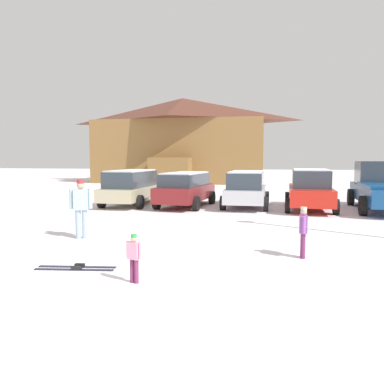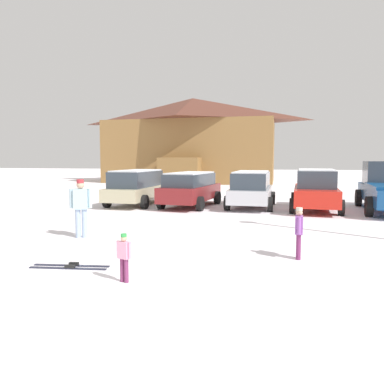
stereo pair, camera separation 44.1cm
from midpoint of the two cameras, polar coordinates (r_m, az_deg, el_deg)
The scene contains 10 objects.
ground at distance 5.66m, azimuth -22.03°, elevation -18.57°, with size 160.00×160.00×0.00m, color white.
ski_lodge at distance 37.98m, azimuth 0.43°, elevation 7.98°, with size 16.67×10.93×8.33m.
parked_beige_suv at distance 18.59m, azimuth -7.67°, elevation 0.90°, with size 2.18×4.75×1.72m.
parked_maroon_van at distance 17.71m, azimuth 0.50°, elevation 0.62°, with size 2.47×4.67×1.63m.
parked_silver_wagon at distance 17.68m, azimuth 9.75°, elevation 0.62°, with size 2.19×4.55×1.69m.
parked_red_sedan at distance 17.39m, azimuth 19.00°, elevation 0.32°, with size 2.35×4.84×1.81m.
skier_child_in_purple_jacket at distance 8.78m, azimuth 17.37°, elevation -5.56°, with size 0.18×0.43×1.16m.
skier_adult_in_blue_parka at distance 11.03m, azimuth -15.49°, elevation -1.90°, with size 0.58×0.37×1.67m.
skier_child_in_pink_snowsuit at distance 6.94m, azimuth -8.51°, elevation -9.47°, with size 0.32×0.19×0.89m.
pair_of_skis at distance 8.21m, azimuth -16.59°, elevation -10.83°, with size 1.64×0.49×0.08m.
Camera 2 is at (3.21, -4.21, 2.23)m, focal length 35.00 mm.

